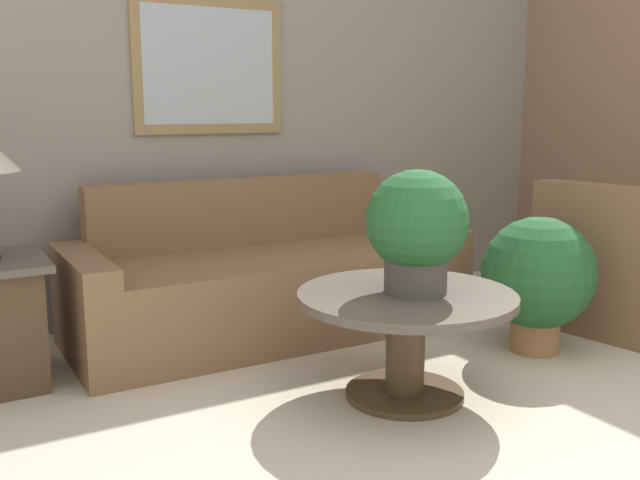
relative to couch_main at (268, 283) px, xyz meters
The scene contains 6 objects.
wall_back 1.22m from the couch_main, 62.80° to the left, with size 6.48×0.09×2.60m.
couch_main is the anchor object (origin of this frame).
armchair 2.15m from the couch_main, 24.60° to the right, with size 1.15×1.18×0.88m.
coffee_table 1.19m from the couch_main, 84.54° to the right, with size 0.98×0.98×0.49m.
potted_plant_on_table 1.31m from the couch_main, 83.10° to the right, with size 0.45×0.45×0.55m.
potted_plant_floor 1.51m from the couch_main, 43.22° to the right, with size 0.60×0.60×0.73m.
Camera 1 is at (-2.07, -1.36, 1.29)m, focal length 40.00 mm.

